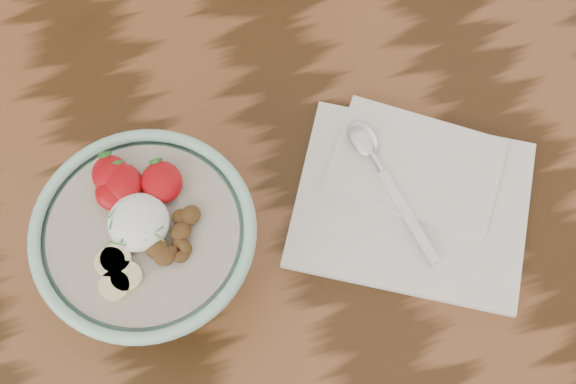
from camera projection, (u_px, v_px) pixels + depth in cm
name	position (u px, v px, depth cm)	size (l,w,h in cm)	color
table	(149.00, 260.00, 94.04)	(160.00, 90.00, 75.00)	#371F0D
breakfast_bowl	(150.00, 246.00, 77.35)	(21.01, 21.01, 13.98)	#97CBB8
napkin	(413.00, 196.00, 86.45)	(31.27, 29.66, 1.51)	white
spoon	(374.00, 157.00, 86.84)	(4.52, 18.19, 0.95)	silver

